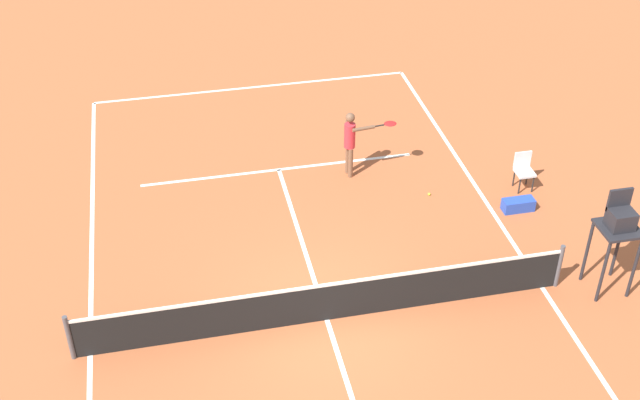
{
  "coord_description": "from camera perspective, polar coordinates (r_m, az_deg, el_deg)",
  "views": [
    {
      "loc": [
        2.74,
        12.0,
        11.71
      ],
      "look_at": [
        -0.51,
        -3.04,
        0.8
      ],
      "focal_mm": 46.5,
      "sensor_mm": 36.0,
      "label": 1
    }
  ],
  "objects": [
    {
      "name": "ground_plane",
      "position": [
        16.99,
        0.47,
        -8.23
      ],
      "size": [
        60.0,
        60.0,
        0.0
      ],
      "primitive_type": "plane",
      "color": "#AD5933"
    },
    {
      "name": "court_lines",
      "position": [
        16.99,
        0.47,
        -8.22
      ],
      "size": [
        9.49,
        20.79,
        0.01
      ],
      "color": "white",
      "rests_on": "ground"
    },
    {
      "name": "tennis_net",
      "position": [
        16.65,
        0.48,
        -6.99
      ],
      "size": [
        10.09,
        0.1,
        1.07
      ],
      "color": "#4C4C51",
      "rests_on": "ground"
    },
    {
      "name": "player_serving",
      "position": [
        20.63,
        2.2,
        4.26
      ],
      "size": [
        1.33,
        0.46,
        1.78
      ],
      "rotation": [
        0.0,
        0.0,
        1.7
      ],
      "color": "brown",
      "rests_on": "ground"
    },
    {
      "name": "tennis_ball",
      "position": [
        20.57,
        7.52,
        0.4
      ],
      "size": [
        0.07,
        0.07,
        0.07
      ],
      "primitive_type": "sphere",
      "color": "#CCE033",
      "rests_on": "ground"
    },
    {
      "name": "umpire_chair",
      "position": [
        17.76,
        19.85,
        -1.75
      ],
      "size": [
        0.8,
        0.8,
        2.41
      ],
      "color": "#232328",
      "rests_on": "ground"
    },
    {
      "name": "courtside_chair_mid",
      "position": [
        21.02,
        13.85,
        2.08
      ],
      "size": [
        0.44,
        0.46,
        0.95
      ],
      "color": "#262626",
      "rests_on": "ground"
    },
    {
      "name": "equipment_bag",
      "position": [
        20.38,
        13.48,
        -0.32
      ],
      "size": [
        0.76,
        0.32,
        0.3
      ],
      "primitive_type": "cube",
      "color": "#2647B7",
      "rests_on": "ground"
    }
  ]
}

